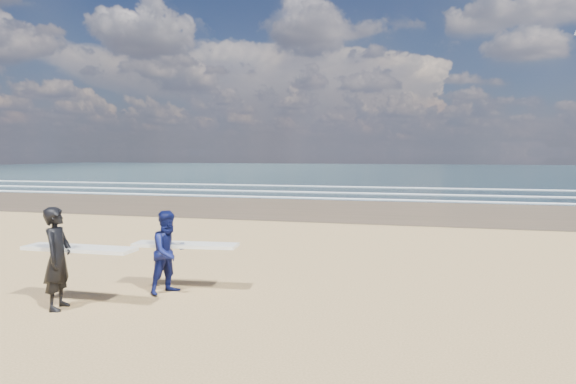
# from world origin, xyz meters

# --- Properties ---
(ocean) EXTENTS (220.00, 100.00, 0.02)m
(ocean) POSITION_xyz_m (20.00, 72.00, 0.01)
(ocean) COLOR #182D35
(ocean) RESTS_ON ground
(surfer_near) EXTENTS (2.21, 1.02, 1.89)m
(surfer_near) POSITION_xyz_m (-0.36, -0.56, 0.96)
(surfer_near) COLOR black
(surfer_near) RESTS_ON ground
(surfer_far) EXTENTS (2.24, 1.24, 1.70)m
(surfer_far) POSITION_xyz_m (1.08, 0.93, 0.86)
(surfer_far) COLOR #0D144B
(surfer_far) RESTS_ON ground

